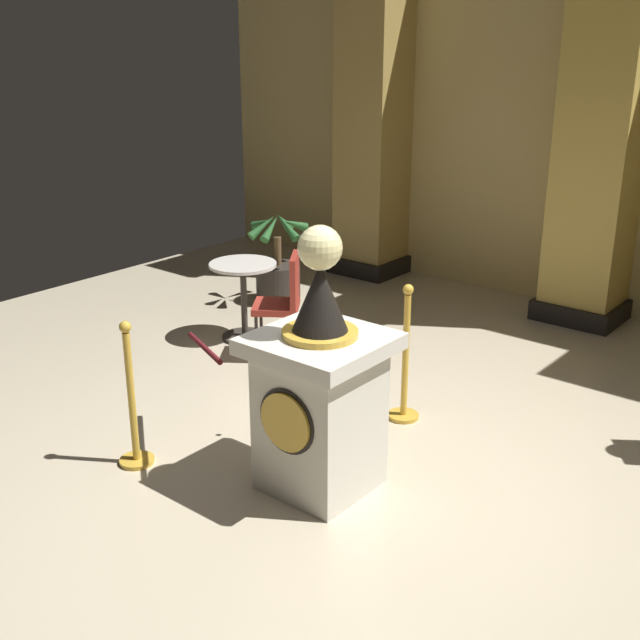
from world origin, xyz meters
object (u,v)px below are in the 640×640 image
cafe_chair_red (284,297)px  pedestal_clock (320,392)px  stanchion_near (405,372)px  potted_palm_left (278,273)px  cafe_table (244,290)px  stanchion_far (133,415)px

cafe_chair_red → pedestal_clock: bearing=-42.6°
pedestal_clock → cafe_chair_red: 2.21m
stanchion_near → potted_palm_left: bearing=150.5°
cafe_table → cafe_chair_red: bearing=-9.8°
cafe_chair_red → potted_palm_left: bearing=134.2°
pedestal_clock → cafe_table: (-2.24, 1.60, -0.18)m
stanchion_near → cafe_table: stanchion_near is taller
stanchion_near → cafe_chair_red: 1.57m
stanchion_far → cafe_table: (-1.08, 2.18, 0.12)m
pedestal_clock → stanchion_far: size_ratio=1.67×
stanchion_near → potted_palm_left: size_ratio=1.06×
pedestal_clock → stanchion_far: bearing=-153.5°
stanchion_near → stanchion_far: 2.02m
potted_palm_left → cafe_table: 1.16m
stanchion_near → stanchion_far: bearing=-121.1°
pedestal_clock → potted_palm_left: 3.82m
pedestal_clock → stanchion_near: 1.20m
cafe_chair_red → cafe_table: bearing=170.2°
pedestal_clock → stanchion_far: 1.33m
cafe_chair_red → stanchion_far: bearing=-77.2°
potted_palm_left → cafe_chair_red: size_ratio=1.06×
cafe_table → cafe_chair_red: size_ratio=0.78×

